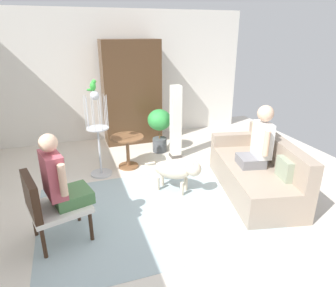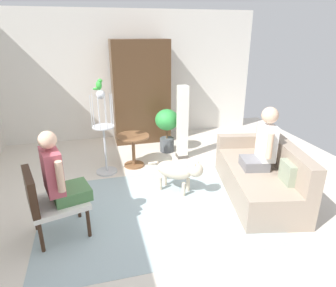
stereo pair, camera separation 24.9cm
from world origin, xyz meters
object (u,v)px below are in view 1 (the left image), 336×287
at_px(couch, 257,172).
at_px(armchair, 48,204).
at_px(armoire_cabinet, 131,93).
at_px(person_on_couch, 260,141).
at_px(dog, 176,170).
at_px(column_lamp, 176,123).
at_px(potted_plant, 159,125).
at_px(bird_cage_stand, 98,137).
at_px(person_on_armchair, 59,178).
at_px(round_end_table, 128,147).
at_px(parrot, 93,86).

bearing_deg(couch, armchair, -174.82).
bearing_deg(armoire_cabinet, person_on_couch, -66.06).
height_order(armchair, dog, armchair).
distance_m(dog, column_lamp, 1.37).
relative_size(dog, armoire_cabinet, 0.33).
xyz_separation_m(potted_plant, armoire_cabinet, (-0.37, 0.81, 0.52)).
bearing_deg(person_on_couch, armoire_cabinet, 113.94).
distance_m(dog, bird_cage_stand, 1.42).
xyz_separation_m(person_on_armchair, armoire_cabinet, (1.48, 3.02, 0.30)).
relative_size(round_end_table, parrot, 3.34).
bearing_deg(bird_cage_stand, person_on_couch, -31.88).
xyz_separation_m(round_end_table, dog, (0.51, -1.09, -0.02)).
bearing_deg(round_end_table, person_on_couch, -41.96).
xyz_separation_m(parrot, column_lamp, (1.47, 0.30, -0.83)).
relative_size(bird_cage_stand, parrot, 8.25).
height_order(dog, bird_cage_stand, bird_cage_stand).
bearing_deg(column_lamp, person_on_couch, -67.21).
bearing_deg(bird_cage_stand, armchair, -115.28).
height_order(round_end_table, bird_cage_stand, bird_cage_stand).
distance_m(person_on_armchair, bird_cage_stand, 1.65).
xyz_separation_m(bird_cage_stand, armoire_cabinet, (0.89, 1.49, 0.40)).
relative_size(person_on_armchair, column_lamp, 0.62).
bearing_deg(armoire_cabinet, dog, -87.28).
distance_m(round_end_table, bird_cage_stand, 0.60).
relative_size(round_end_table, potted_plant, 0.67).
xyz_separation_m(dog, column_lamp, (0.45, 1.25, 0.33)).
height_order(couch, armchair, armchair).
height_order(person_on_couch, parrot, parrot).
bearing_deg(couch, dog, 162.70).
bearing_deg(person_on_couch, armchair, -175.17).
relative_size(parrot, armoire_cabinet, 0.08).
bearing_deg(dog, round_end_table, 114.85).
bearing_deg(potted_plant, column_lamp, -61.95).
bearing_deg(couch, armoire_cabinet, 114.58).
xyz_separation_m(dog, armoire_cabinet, (-0.12, 2.44, 0.72)).
bearing_deg(bird_cage_stand, column_lamp, 11.58).
distance_m(armchair, dog, 1.87).
xyz_separation_m(armchair, person_on_armchair, (0.15, 0.04, 0.27)).
xyz_separation_m(parrot, potted_plant, (1.27, 0.68, -0.96)).
height_order(person_on_armchair, armoire_cabinet, armoire_cabinet).
distance_m(bird_cage_stand, armoire_cabinet, 1.78).
height_order(couch, potted_plant, potted_plant).
distance_m(potted_plant, column_lamp, 0.45).
relative_size(couch, armchair, 2.28).
distance_m(couch, dog, 1.22).
relative_size(parrot, potted_plant, 0.20).
height_order(dog, parrot, parrot).
relative_size(potted_plant, armoire_cabinet, 0.41).
bearing_deg(person_on_armchair, armchair, -164.53).
distance_m(person_on_couch, potted_plant, 2.21).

